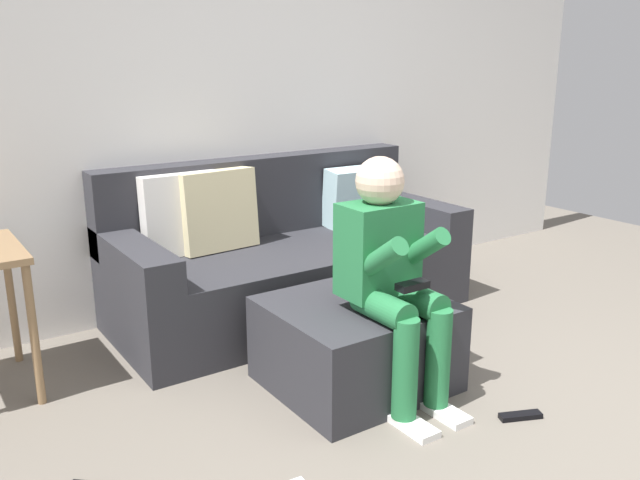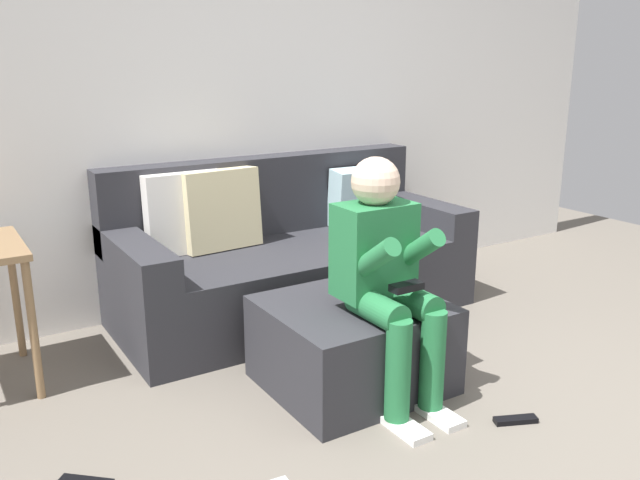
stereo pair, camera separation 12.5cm
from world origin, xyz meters
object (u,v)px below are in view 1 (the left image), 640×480
(couch_sectional, at_px, (284,259))
(ottoman, at_px, (356,343))
(remote_near_ottoman, at_px, (520,416))
(person_seated, at_px, (391,268))

(couch_sectional, distance_m, ottoman, 0.98)
(remote_near_ottoman, bearing_deg, couch_sectional, 119.96)
(person_seated, bearing_deg, couch_sectional, 82.38)
(couch_sectional, bearing_deg, remote_near_ottoman, -83.25)
(remote_near_ottoman, bearing_deg, ottoman, 144.47)
(person_seated, xyz_separation_m, remote_near_ottoman, (0.34, -0.46, -0.58))
(couch_sectional, relative_size, person_seated, 1.90)
(couch_sectional, distance_m, person_seated, 1.16)
(couch_sectional, relative_size, remote_near_ottoman, 11.20)
(ottoman, height_order, person_seated, person_seated)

